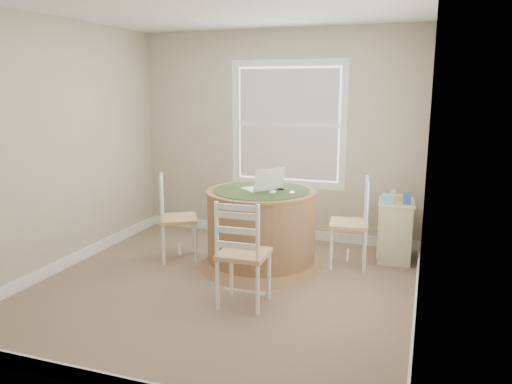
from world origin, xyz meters
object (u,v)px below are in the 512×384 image
(round_table, at_px, (261,225))
(chair_left, at_px, (178,218))
(chair_near, at_px, (244,253))
(chair_right, at_px, (349,223))
(laptop, at_px, (263,186))
(corner_chest, at_px, (395,231))

(round_table, height_order, chair_left, chair_left)
(round_table, relative_size, chair_near, 1.42)
(chair_right, bearing_deg, round_table, -77.95)
(chair_right, height_order, laptop, laptop)
(chair_right, height_order, corner_chest, chair_right)
(round_table, xyz_separation_m, chair_right, (0.89, 0.32, 0.02))
(round_table, bearing_deg, chair_near, -93.19)
(round_table, distance_m, chair_near, 0.99)
(chair_left, xyz_separation_m, chair_near, (1.10, -0.88, 0.00))
(chair_right, bearing_deg, chair_near, -36.76)
(chair_left, xyz_separation_m, laptop, (0.95, 0.14, 0.40))
(chair_near, bearing_deg, chair_right, -120.70)
(round_table, distance_m, laptop, 0.42)
(chair_near, distance_m, laptop, 1.10)
(chair_near, bearing_deg, corner_chest, -127.08)
(corner_chest, bearing_deg, chair_left, -165.33)
(chair_left, height_order, chair_right, same)
(round_table, xyz_separation_m, laptop, (0.01, 0.04, 0.42))
(laptop, bearing_deg, round_table, 24.80)
(chair_left, relative_size, laptop, 1.95)
(round_table, xyz_separation_m, chair_left, (-0.94, -0.10, 0.02))
(laptop, bearing_deg, chair_near, 48.00)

